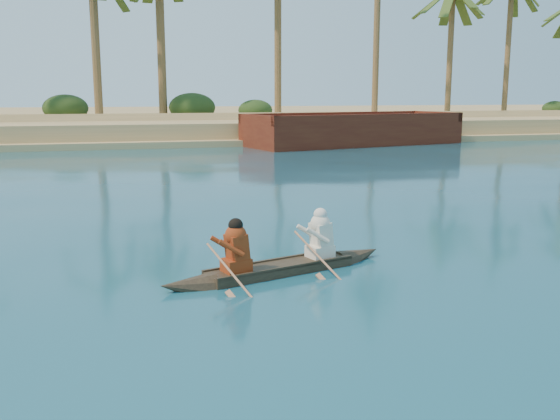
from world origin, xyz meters
name	(u,v)px	position (x,y,z in m)	size (l,w,h in m)	color
sandy_embankment	(51,122)	(0.00, 46.89, 0.53)	(150.00, 51.00, 1.50)	tan
palm_grove	(28,21)	(0.00, 35.00, 8.00)	(110.00, 14.00, 16.00)	#304D1B
shrub_cluster	(29,121)	(0.00, 31.50, 1.20)	(100.00, 6.00, 2.40)	#203A15
canoe	(280,260)	(8.00, -3.34, 0.23)	(4.35, 1.86, 1.21)	#3F3422
barge_right	(354,132)	(19.40, 22.00, 0.77)	(13.92, 7.42, 2.21)	#5E2514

